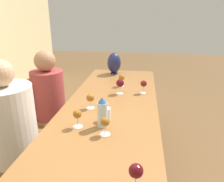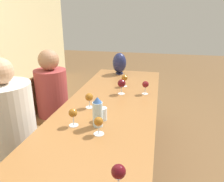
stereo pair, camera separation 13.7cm
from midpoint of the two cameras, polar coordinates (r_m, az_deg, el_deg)
ground_plane at (r=2.27m, az=0.93°, el=-21.88°), size 14.00×14.00×0.00m
dining_table at (r=1.89m, az=1.05°, el=-6.55°), size 2.59×0.82×0.74m
water_bottle at (r=1.54m, az=-1.20°, el=-5.60°), size 0.07×0.07×0.22m
water_tumbler at (r=1.65m, az=-0.03°, el=-6.02°), size 0.06×0.06×0.10m
vase at (r=2.87m, az=3.34°, el=7.26°), size 0.18×0.18×0.28m
wine_glass_0 at (r=2.38m, az=4.96°, el=3.34°), size 0.07×0.07×0.13m
wine_glass_1 at (r=1.85m, az=-3.86°, el=-1.77°), size 0.07×0.07×0.13m
wine_glass_3 at (r=1.04m, az=5.75°, el=-20.53°), size 0.07×0.07×0.14m
wine_glass_4 at (r=2.15m, az=4.35°, el=1.90°), size 0.08×0.08×0.15m
wine_glass_5 at (r=2.18m, az=10.52°, el=1.58°), size 0.06×0.06×0.13m
wine_glass_6 at (r=1.45m, az=-0.79°, el=-8.24°), size 0.07×0.07×0.12m
wine_glass_7 at (r=1.56m, az=-7.70°, el=-5.95°), size 0.07×0.07×0.13m
chair_near at (r=2.00m, az=-24.07°, el=-13.42°), size 0.44×0.44×0.86m
chair_far at (r=2.52m, az=-14.80°, el=-5.20°), size 0.44×0.44×0.86m
person_near at (r=1.87m, az=-22.75°, el=-9.58°), size 0.40×0.40×1.22m
person_far at (r=2.43m, az=-13.44°, el=-2.11°), size 0.33×0.33×1.16m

